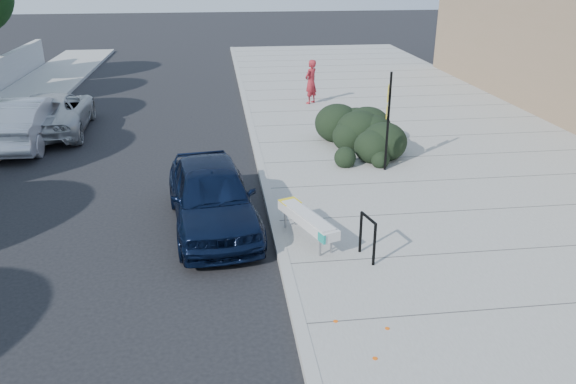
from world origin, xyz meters
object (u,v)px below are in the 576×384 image
(sign_post, at_px, (388,116))
(wagon_silver, at_px, (26,121))
(bench, at_px, (307,219))
(suv_silver, at_px, (53,112))
(bike_rack, at_px, (368,233))
(sedan_navy, at_px, (212,195))
(pedestrian, at_px, (311,82))

(sign_post, xyz_separation_m, wagon_silver, (-10.98, 4.33, -0.93))
(bench, bearing_deg, sign_post, 33.33)
(bench, xyz_separation_m, wagon_silver, (-8.10, 8.34, 0.18))
(suv_silver, bearing_deg, wagon_silver, 65.77)
(bench, xyz_separation_m, bike_rack, (1.06, -0.97, 0.08))
(sign_post, bearing_deg, suv_silver, 171.31)
(sign_post, relative_size, wagon_silver, 0.57)
(sedan_navy, distance_m, suv_silver, 10.15)
(sign_post, height_order, pedestrian, sign_post)
(bike_rack, xyz_separation_m, suv_silver, (-8.64, 10.67, 0.01))
(sign_post, bearing_deg, bench, -105.91)
(sedan_navy, bearing_deg, suv_silver, 116.52)
(bench, bearing_deg, sedan_navy, 127.72)
(wagon_silver, xyz_separation_m, suv_silver, (0.52, 1.37, -0.09))
(wagon_silver, bearing_deg, pedestrian, -158.27)
(bike_rack, bearing_deg, bench, 124.22)
(bench, height_order, sign_post, sign_post)
(bike_rack, relative_size, suv_silver, 0.18)
(sign_post, xyz_separation_m, sedan_navy, (-4.89, -2.78, -0.95))
(wagon_silver, height_order, pedestrian, pedestrian)
(pedestrian, bearing_deg, sedan_navy, 24.78)
(sign_post, distance_m, sedan_navy, 5.71)
(bench, distance_m, wagon_silver, 11.62)
(pedestrian, bearing_deg, wagon_silver, -23.87)
(bench, distance_m, sedan_navy, 2.35)
(bench, height_order, wagon_silver, wagon_silver)
(sign_post, bearing_deg, wagon_silver, 178.36)
(sedan_navy, xyz_separation_m, suv_silver, (-5.58, 8.48, -0.06))
(bike_rack, height_order, suv_silver, suv_silver)
(pedestrian, bearing_deg, bike_rack, 40.72)
(bike_rack, relative_size, wagon_silver, 0.19)
(sedan_navy, bearing_deg, sign_post, 22.82)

